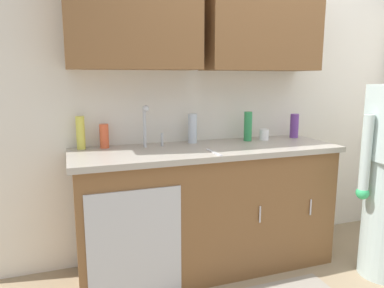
{
  "coord_description": "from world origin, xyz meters",
  "views": [
    {
      "loc": [
        -1.51,
        -1.71,
        1.44
      ],
      "look_at": [
        -0.72,
        0.55,
        1.0
      ],
      "focal_mm": 33.49,
      "sensor_mm": 36.0,
      "label": 1
    }
  ],
  "objects_px": {
    "bottle_water_short": "(81,133)",
    "cup_by_sink": "(264,135)",
    "bottle_dish_liquid": "(104,136)",
    "bottle_water_tall": "(294,126)",
    "bottle_cleaner_spray": "(193,128)",
    "knife_on_counter": "(214,152)",
    "sink": "(155,152)",
    "bottle_soap": "(248,126)"
  },
  "relations": [
    {
      "from": "bottle_water_short",
      "to": "cup_by_sink",
      "type": "bearing_deg",
      "value": -3.76
    },
    {
      "from": "bottle_dish_liquid",
      "to": "bottle_water_tall",
      "type": "height_order",
      "value": "bottle_water_tall"
    },
    {
      "from": "bottle_cleaner_spray",
      "to": "bottle_water_short",
      "type": "xyz_separation_m",
      "value": [
        -0.84,
        0.02,
        0.0
      ]
    },
    {
      "from": "bottle_water_short",
      "to": "knife_on_counter",
      "type": "xyz_separation_m",
      "value": [
        0.85,
        -0.43,
        -0.12
      ]
    },
    {
      "from": "bottle_water_short",
      "to": "cup_by_sink",
      "type": "relative_size",
      "value": 2.6
    },
    {
      "from": "bottle_dish_liquid",
      "to": "knife_on_counter",
      "type": "distance_m",
      "value": 0.81
    },
    {
      "from": "bottle_cleaner_spray",
      "to": "bottle_dish_liquid",
      "type": "xyz_separation_m",
      "value": [
        -0.67,
        0.01,
        -0.03
      ]
    },
    {
      "from": "bottle_water_short",
      "to": "bottle_dish_liquid",
      "type": "bearing_deg",
      "value": -3.48
    },
    {
      "from": "bottle_water_short",
      "to": "knife_on_counter",
      "type": "relative_size",
      "value": 0.99
    },
    {
      "from": "cup_by_sink",
      "to": "bottle_water_short",
      "type": "bearing_deg",
      "value": 176.24
    },
    {
      "from": "sink",
      "to": "bottle_cleaner_spray",
      "type": "relative_size",
      "value": 2.19
    },
    {
      "from": "bottle_cleaner_spray",
      "to": "cup_by_sink",
      "type": "height_order",
      "value": "bottle_cleaner_spray"
    },
    {
      "from": "sink",
      "to": "cup_by_sink",
      "type": "distance_m",
      "value": 0.96
    },
    {
      "from": "sink",
      "to": "bottle_dish_liquid",
      "type": "height_order",
      "value": "sink"
    },
    {
      "from": "bottle_dish_liquid",
      "to": "knife_on_counter",
      "type": "bearing_deg",
      "value": -31.51
    },
    {
      "from": "bottle_dish_liquid",
      "to": "bottle_water_tall",
      "type": "xyz_separation_m",
      "value": [
        1.58,
        -0.06,
        0.01
      ]
    },
    {
      "from": "bottle_cleaner_spray",
      "to": "knife_on_counter",
      "type": "bearing_deg",
      "value": -88.25
    },
    {
      "from": "bottle_cleaner_spray",
      "to": "bottle_soap",
      "type": "distance_m",
      "value": 0.46
    },
    {
      "from": "bottle_cleaner_spray",
      "to": "bottle_soap",
      "type": "relative_size",
      "value": 0.97
    },
    {
      "from": "bottle_water_short",
      "to": "bottle_water_tall",
      "type": "relative_size",
      "value": 1.17
    },
    {
      "from": "bottle_dish_liquid",
      "to": "cup_by_sink",
      "type": "relative_size",
      "value": 1.92
    },
    {
      "from": "bottle_water_short",
      "to": "bottle_cleaner_spray",
      "type": "bearing_deg",
      "value": -1.69
    },
    {
      "from": "bottle_soap",
      "to": "cup_by_sink",
      "type": "height_order",
      "value": "bottle_soap"
    },
    {
      "from": "bottle_soap",
      "to": "cup_by_sink",
      "type": "xyz_separation_m",
      "value": [
        0.14,
        -0.01,
        -0.07
      ]
    },
    {
      "from": "bottle_cleaner_spray",
      "to": "bottle_water_short",
      "type": "relative_size",
      "value": 0.97
    },
    {
      "from": "bottle_cleaner_spray",
      "to": "knife_on_counter",
      "type": "height_order",
      "value": "bottle_cleaner_spray"
    },
    {
      "from": "sink",
      "to": "cup_by_sink",
      "type": "bearing_deg",
      "value": 7.73
    },
    {
      "from": "sink",
      "to": "bottle_soap",
      "type": "relative_size",
      "value": 2.12
    },
    {
      "from": "bottle_soap",
      "to": "cup_by_sink",
      "type": "relative_size",
      "value": 2.59
    },
    {
      "from": "bottle_cleaner_spray",
      "to": "bottle_water_short",
      "type": "height_order",
      "value": "bottle_water_short"
    },
    {
      "from": "sink",
      "to": "bottle_dish_liquid",
      "type": "xyz_separation_m",
      "value": [
        -0.32,
        0.21,
        0.1
      ]
    },
    {
      "from": "bottle_water_tall",
      "to": "bottle_soap",
      "type": "bearing_deg",
      "value": -178.35
    },
    {
      "from": "bottle_dish_liquid",
      "to": "bottle_soap",
      "type": "distance_m",
      "value": 1.13
    },
    {
      "from": "sink",
      "to": "bottle_water_short",
      "type": "xyz_separation_m",
      "value": [
        -0.48,
        0.22,
        0.13
      ]
    },
    {
      "from": "bottle_cleaner_spray",
      "to": "bottle_dish_liquid",
      "type": "relative_size",
      "value": 1.31
    },
    {
      "from": "sink",
      "to": "knife_on_counter",
      "type": "height_order",
      "value": "sink"
    },
    {
      "from": "bottle_water_short",
      "to": "cup_by_sink",
      "type": "xyz_separation_m",
      "value": [
        1.43,
        -0.09,
        -0.07
      ]
    },
    {
      "from": "bottle_dish_liquid",
      "to": "bottle_water_tall",
      "type": "distance_m",
      "value": 1.58
    },
    {
      "from": "bottle_water_short",
      "to": "cup_by_sink",
      "type": "height_order",
      "value": "bottle_water_short"
    },
    {
      "from": "sink",
      "to": "knife_on_counter",
      "type": "relative_size",
      "value": 2.08
    },
    {
      "from": "bottle_soap",
      "to": "bottle_cleaner_spray",
      "type": "bearing_deg",
      "value": 172.74
    },
    {
      "from": "bottle_water_tall",
      "to": "bottle_soap",
      "type": "height_order",
      "value": "bottle_soap"
    }
  ]
}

